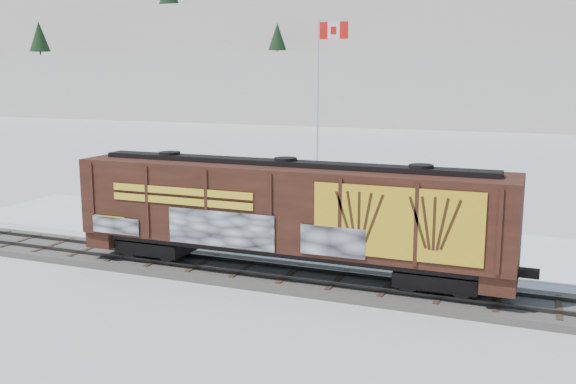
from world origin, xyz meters
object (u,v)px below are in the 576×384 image
at_px(hopper_railcar, 286,210).
at_px(flagpole, 319,140).
at_px(car_silver, 238,209).
at_px(car_white, 289,224).
at_px(car_dark, 387,231).

relative_size(hopper_railcar, flagpole, 1.53).
bearing_deg(car_silver, car_white, -121.84).
bearing_deg(hopper_railcar, car_dark, 69.02).
xyz_separation_m(hopper_railcar, flagpole, (-3.56, 14.15, 1.33)).
height_order(flagpole, car_dark, flagpole).
distance_m(car_white, car_dark, 5.00).
xyz_separation_m(car_silver, car_white, (3.85, -2.01, -0.10)).
relative_size(car_silver, car_white, 1.11).
height_order(car_silver, car_dark, car_silver).
relative_size(hopper_railcar, car_silver, 3.60).
xyz_separation_m(flagpole, car_silver, (-2.71, -5.82, -3.37)).
height_order(flagpole, car_silver, flagpole).
xyz_separation_m(hopper_railcar, car_dark, (2.56, 6.68, -2.14)).
bearing_deg(flagpole, car_dark, -50.64).
xyz_separation_m(car_white, car_dark, (4.98, 0.37, 0.01)).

